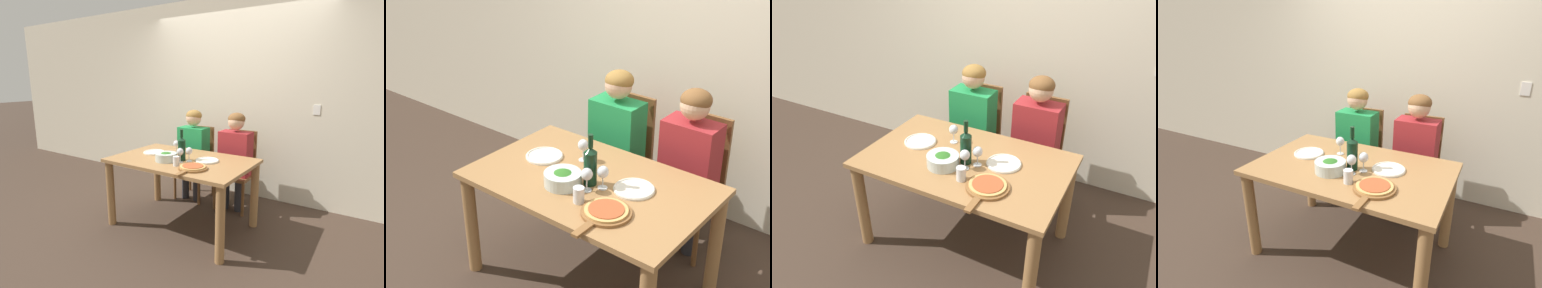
# 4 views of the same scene
# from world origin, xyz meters

# --- Properties ---
(ground_plane) EXTENTS (40.00, 40.00, 0.00)m
(ground_plane) POSITION_xyz_m (0.00, 0.00, 0.00)
(ground_plane) COLOR #3D2D23
(back_wall) EXTENTS (10.00, 0.06, 2.70)m
(back_wall) POSITION_xyz_m (0.00, 1.28, 1.35)
(back_wall) COLOR beige
(back_wall) RESTS_ON ground
(dining_table) EXTENTS (1.49, 0.93, 0.77)m
(dining_table) POSITION_xyz_m (0.00, 0.00, 0.63)
(dining_table) COLOR #9E7042
(dining_table) RESTS_ON ground
(chair_left) EXTENTS (0.42, 0.42, 0.97)m
(chair_left) POSITION_xyz_m (-0.32, 0.84, 0.51)
(chair_left) COLOR brown
(chair_left) RESTS_ON ground
(chair_right) EXTENTS (0.42, 0.42, 0.97)m
(chair_right) POSITION_xyz_m (0.29, 0.84, 0.51)
(chair_right) COLOR brown
(chair_right) RESTS_ON ground
(person_woman) EXTENTS (0.47, 0.51, 1.22)m
(person_woman) POSITION_xyz_m (-0.32, 0.72, 0.73)
(person_woman) COLOR #28282D
(person_woman) RESTS_ON ground
(person_man) EXTENTS (0.47, 0.51, 1.22)m
(person_man) POSITION_xyz_m (0.29, 0.72, 0.73)
(person_man) COLOR #28282D
(person_man) RESTS_ON ground
(wine_bottle) EXTENTS (0.08, 0.08, 0.33)m
(wine_bottle) POSITION_xyz_m (0.02, -0.03, 0.90)
(wine_bottle) COLOR black
(wine_bottle) RESTS_ON dining_table
(broccoli_bowl) EXTENTS (0.23, 0.23, 0.09)m
(broccoli_bowl) POSITION_xyz_m (-0.10, -0.15, 0.81)
(broccoli_bowl) COLOR silver
(broccoli_bowl) RESTS_ON dining_table
(dinner_plate_left) EXTENTS (0.25, 0.25, 0.02)m
(dinner_plate_left) POSITION_xyz_m (-0.43, 0.05, 0.78)
(dinner_plate_left) COLOR silver
(dinner_plate_left) RESTS_ON dining_table
(dinner_plate_right) EXTENTS (0.25, 0.25, 0.02)m
(dinner_plate_right) POSITION_xyz_m (0.27, 0.07, 0.78)
(dinner_plate_right) COLOR silver
(dinner_plate_right) RESTS_ON dining_table
(pizza_on_board) EXTENTS (0.29, 0.43, 0.04)m
(pizza_on_board) POSITION_xyz_m (0.29, -0.25, 0.78)
(pizza_on_board) COLOR brown
(pizza_on_board) RESTS_ON dining_table
(wine_glass_left) EXTENTS (0.07, 0.07, 0.15)m
(wine_glass_left) POSITION_xyz_m (-0.20, 0.18, 0.87)
(wine_glass_left) COLOR silver
(wine_glass_left) RESTS_ON dining_table
(wine_glass_right) EXTENTS (0.07, 0.07, 0.15)m
(wine_glass_right) POSITION_xyz_m (0.11, -0.03, 0.87)
(wine_glass_right) COLOR silver
(wine_glass_right) RESTS_ON dining_table
(wine_glass_centre) EXTENTS (0.07, 0.07, 0.15)m
(wine_glass_centre) POSITION_xyz_m (0.06, -0.11, 0.87)
(wine_glass_centre) COLOR silver
(wine_glass_centre) RESTS_ON dining_table
(water_tumbler) EXTENTS (0.07, 0.07, 0.10)m
(water_tumbler) POSITION_xyz_m (0.10, -0.24, 0.82)
(water_tumbler) COLOR silver
(water_tumbler) RESTS_ON dining_table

